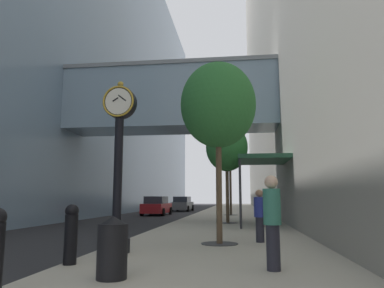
{
  "coord_description": "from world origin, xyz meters",
  "views": [
    {
      "loc": [
        3.68,
        -2.47,
        1.52
      ],
      "look_at": [
        0.92,
        19.5,
        4.77
      ],
      "focal_mm": 33.84,
      "sensor_mm": 36.0,
      "label": 1
    }
  ],
  "objects": [
    {
      "name": "car_red_near",
      "position": [
        -3.17,
        27.96,
        0.77
      ],
      "size": [
        2.02,
        4.44,
        1.58
      ],
      "color": "#AD191E",
      "rests_on": "ground"
    },
    {
      "name": "pedestrian_walking",
      "position": [
        4.34,
        9.13,
        0.99
      ],
      "size": [
        0.42,
        0.42,
        1.61
      ],
      "color": "#23232D",
      "rests_on": "sidewalk_right"
    },
    {
      "name": "street_tree_mid_near",
      "position": [
        3.12,
        17.41,
        4.22
      ],
      "size": [
        2.31,
        2.31,
        5.43
      ],
      "color": "#333335",
      "rests_on": "sidewalk_right"
    },
    {
      "name": "street_tree_near",
      "position": [
        3.12,
        8.57,
        4.36
      ],
      "size": [
        2.35,
        2.35,
        5.59
      ],
      "color": "#333335",
      "rests_on": "sidewalk_right"
    },
    {
      "name": "bollard_second",
      "position": [
        0.21,
        4.88,
        0.78
      ],
      "size": [
        0.28,
        0.28,
        1.23
      ],
      "color": "black",
      "rests_on": "sidewalk_right"
    },
    {
      "name": "storefront_awning",
      "position": [
        4.88,
        15.52,
        3.28
      ],
      "size": [
        2.4,
        3.6,
        3.3
      ],
      "color": "#235138",
      "rests_on": "sidewalk_right"
    },
    {
      "name": "building_block_left",
      "position": [
        -11.27,
        29.92,
        15.65
      ],
      "size": [
        22.26,
        80.0,
        31.42
      ],
      "color": "#758EA8",
      "rests_on": "ground"
    },
    {
      "name": "pedestrian_by_clock",
      "position": [
        4.33,
        4.76,
        1.1
      ],
      "size": [
        0.48,
        0.48,
        1.8
      ],
      "color": "#23232D",
      "rests_on": "sidewalk_right"
    },
    {
      "name": "street_clock",
      "position": [
        0.69,
        6.34,
        2.54
      ],
      "size": [
        0.84,
        0.55,
        4.38
      ],
      "color": "black",
      "rests_on": "sidewalk_right"
    },
    {
      "name": "car_grey_mid",
      "position": [
        -2.35,
        37.11,
        0.77
      ],
      "size": [
        2.08,
        4.57,
        1.58
      ],
      "color": "slate",
      "rests_on": "ground"
    },
    {
      "name": "street_tree_mid_far",
      "position": [
        3.12,
        26.25,
        5.04
      ],
      "size": [
        1.87,
        1.87,
        6.04
      ],
      "color": "#333335",
      "rests_on": "sidewalk_right"
    },
    {
      "name": "ground_plane",
      "position": [
        0.0,
        27.0,
        0.0
      ],
      "size": [
        110.0,
        110.0,
        0.0
      ],
      "primitive_type": "plane",
      "color": "#262628",
      "rests_on": "ground"
    },
    {
      "name": "trash_bin",
      "position": [
        1.53,
        3.7,
        0.68
      ],
      "size": [
        0.53,
        0.53,
        1.05
      ],
      "color": "black",
      "rests_on": "sidewalk_right"
    },
    {
      "name": "sidewalk_right",
      "position": [
        3.06,
        30.0,
        0.07
      ],
      "size": [
        6.12,
        80.0,
        0.14
      ],
      "primitive_type": "cube",
      "color": "#ADA593",
      "rests_on": "ground"
    }
  ]
}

